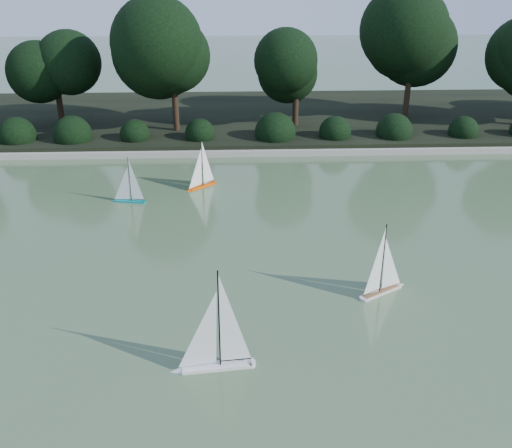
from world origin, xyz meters
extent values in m
plane|color=#3B5332|center=(0.00, 0.00, 0.00)|extent=(80.00, 80.00, 0.00)
cube|color=gray|center=(0.00, 9.00, 0.09)|extent=(40.00, 0.35, 0.18)
cube|color=black|center=(0.00, 13.00, 0.15)|extent=(40.00, 8.00, 0.30)
cylinder|color=black|center=(-7.00, 11.80, 0.68)|extent=(0.20, 0.20, 1.37)
sphere|color=black|center=(-7.00, 11.80, 2.38)|extent=(2.24, 2.24, 2.24)
cylinder|color=black|center=(-3.00, 10.90, 0.83)|extent=(0.20, 0.20, 1.66)
sphere|color=black|center=(-3.00, 10.90, 2.85)|extent=(2.66, 2.66, 2.66)
cylinder|color=black|center=(1.00, 11.40, 0.63)|extent=(0.20, 0.20, 1.26)
sphere|color=black|center=(1.00, 11.40, 2.21)|extent=(2.10, 2.10, 2.10)
cylinder|color=black|center=(5.00, 12.10, 0.86)|extent=(0.20, 0.20, 1.73)
sphere|color=black|center=(5.00, 12.10, 2.99)|extent=(2.80, 2.80, 2.80)
sphere|color=black|center=(-8.00, 9.90, 0.45)|extent=(1.10, 1.10, 1.10)
sphere|color=black|center=(-6.00, 9.90, 0.45)|extent=(1.10, 1.10, 1.10)
sphere|color=black|center=(-4.00, 9.90, 0.45)|extent=(1.10, 1.10, 1.10)
sphere|color=black|center=(-2.00, 9.90, 0.45)|extent=(1.10, 1.10, 1.10)
sphere|color=black|center=(0.00, 9.90, 0.45)|extent=(1.10, 1.10, 1.10)
sphere|color=black|center=(2.00, 9.90, 0.45)|extent=(1.10, 1.10, 1.10)
sphere|color=black|center=(4.00, 9.90, 0.45)|extent=(1.10, 1.10, 1.10)
sphere|color=black|center=(6.00, 9.90, 0.45)|extent=(1.10, 1.10, 1.10)
cube|color=silver|center=(-1.40, -1.01, 0.05)|extent=(1.03, 0.31, 0.10)
cone|color=silver|center=(-1.99, -1.07, 0.05)|extent=(0.22, 0.22, 0.20)
cylinder|color=silver|center=(-0.90, -0.96, 0.05)|extent=(0.13, 0.13, 0.10)
cylinder|color=black|center=(-1.35, -1.01, 0.89)|extent=(0.02, 0.02, 1.57)
cylinder|color=black|center=(-1.13, -0.98, 0.16)|extent=(0.47, 0.07, 0.02)
cube|color=silver|center=(1.49, 0.95, 0.04)|extent=(0.83, 0.59, 0.09)
cone|color=silver|center=(1.91, 1.20, 0.04)|extent=(0.24, 0.24, 0.17)
cylinder|color=silver|center=(1.12, 0.73, 0.04)|extent=(0.14, 0.14, 0.09)
cube|color=olive|center=(1.49, 0.95, 0.09)|extent=(0.74, 0.52, 0.01)
cylinder|color=black|center=(1.45, 0.93, 0.75)|extent=(0.02, 0.02, 1.33)
cylinder|color=black|center=(1.29, 0.83, 0.14)|extent=(0.35, 0.21, 0.01)
cube|color=#F14C00|center=(-1.96, 6.37, 0.04)|extent=(0.71, 0.66, 0.08)
cone|color=#F14C00|center=(-2.31, 6.06, 0.04)|extent=(0.23, 0.23, 0.16)
cylinder|color=#F14C00|center=(-1.66, 6.64, 0.04)|extent=(0.14, 0.14, 0.08)
cylinder|color=black|center=(-1.93, 6.40, 0.71)|extent=(0.02, 0.02, 1.25)
cylinder|color=black|center=(-1.79, 6.52, 0.13)|extent=(0.29, 0.26, 0.01)
cube|color=#048085|center=(-3.69, 5.41, 0.04)|extent=(0.74, 0.27, 0.07)
cone|color=#048085|center=(-4.10, 5.48, 0.04)|extent=(0.17, 0.17, 0.15)
cylinder|color=#048085|center=(-3.33, 5.34, 0.04)|extent=(0.10, 0.10, 0.07)
cylinder|color=black|center=(-3.65, 5.40, 0.63)|extent=(0.02, 0.02, 1.12)
cylinder|color=black|center=(-3.50, 5.37, 0.12)|extent=(0.33, 0.07, 0.01)
sphere|color=red|center=(-1.09, -0.56, 0.00)|extent=(0.17, 0.17, 0.17)
camera|label=1|loc=(-1.10, -7.71, 5.40)|focal=40.00mm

